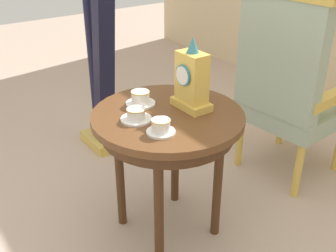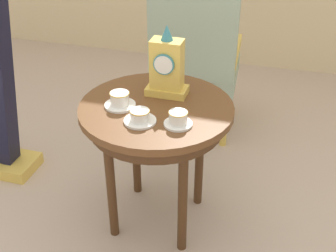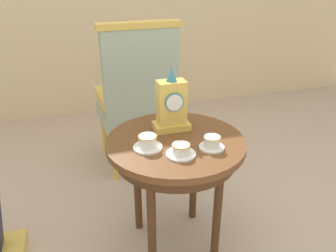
% 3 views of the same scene
% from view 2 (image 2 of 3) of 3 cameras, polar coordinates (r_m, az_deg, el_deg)
% --- Properties ---
extents(ground_plane, '(10.00, 10.00, 0.00)m').
position_cam_2_polar(ground_plane, '(2.35, -2.50, -12.78)').
color(ground_plane, '#BCA38E').
extents(side_table, '(0.70, 0.70, 0.67)m').
position_cam_2_polar(side_table, '(2.04, -1.48, 0.67)').
color(side_table, brown).
rests_on(side_table, ground).
extents(teacup_left, '(0.14, 0.14, 0.07)m').
position_cam_2_polar(teacup_left, '(2.00, -6.18, 3.31)').
color(teacup_left, white).
rests_on(teacup_left, side_table).
extents(teacup_right, '(0.14, 0.14, 0.06)m').
position_cam_2_polar(teacup_right, '(1.87, -3.71, 1.18)').
color(teacup_right, white).
rests_on(teacup_right, side_table).
extents(teacup_center, '(0.12, 0.12, 0.06)m').
position_cam_2_polar(teacup_center, '(1.85, 1.31, 0.90)').
color(teacup_center, white).
rests_on(teacup_center, side_table).
extents(mantel_clock, '(0.19, 0.11, 0.34)m').
position_cam_2_polar(mantel_clock, '(2.05, -0.15, 7.48)').
color(mantel_clock, gold).
rests_on(mantel_clock, side_table).
extents(armchair, '(0.58, 0.57, 1.14)m').
position_cam_2_polar(armchair, '(2.80, 3.49, 9.59)').
color(armchair, '#9EB299').
rests_on(armchair, ground).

